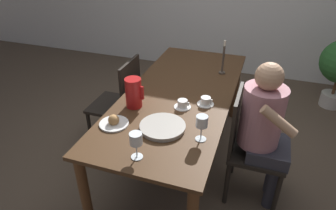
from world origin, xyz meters
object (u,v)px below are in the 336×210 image
(wine_glass_juice, at_px, (136,140))
(teacup_across, at_px, (206,101))
(bread_plate, at_px, (114,122))
(candlestick_tall, at_px, (223,61))
(chair_person_side, at_px, (249,144))
(person_seated, at_px, (265,126))
(serving_tray, at_px, (163,127))
(wine_glass_water, at_px, (202,122))
(teacup_near_person, at_px, (183,104))
(red_pitcher, at_px, (134,93))
(chair_opposite, at_px, (120,102))

(wine_glass_juice, distance_m, teacup_across, 0.79)
(wine_glass_juice, bearing_deg, bread_plate, 137.88)
(wine_glass_juice, distance_m, candlestick_tall, 1.38)
(chair_person_side, xyz_separation_m, wine_glass_juice, (-0.62, -0.68, 0.38))
(person_seated, bearing_deg, serving_tray, -63.99)
(wine_glass_water, xyz_separation_m, teacup_near_person, (-0.23, 0.35, -0.11))
(wine_glass_juice, relative_size, serving_tray, 0.55)
(wine_glass_juice, bearing_deg, teacup_across, 71.17)
(bread_plate, bearing_deg, chair_person_side, 24.24)
(person_seated, relative_size, serving_tray, 3.70)
(teacup_near_person, bearing_deg, red_pitcher, -164.18)
(person_seated, relative_size, teacup_near_person, 8.94)
(wine_glass_water, relative_size, teacup_near_person, 1.36)
(person_seated, xyz_separation_m, teacup_near_person, (-0.62, -0.01, 0.07))
(chair_opposite, relative_size, teacup_across, 6.93)
(wine_glass_juice, distance_m, serving_tray, 0.35)
(person_seated, distance_m, wine_glass_water, 0.56)
(wine_glass_water, xyz_separation_m, bread_plate, (-0.61, -0.03, -0.11))
(wine_glass_juice, xyz_separation_m, teacup_near_person, (0.09, 0.64, -0.10))
(wine_glass_juice, relative_size, candlestick_tall, 0.55)
(teacup_near_person, bearing_deg, wine_glass_juice, -98.43)
(teacup_across, height_order, serving_tray, teacup_across)
(person_seated, bearing_deg, red_pitcher, -83.40)
(person_seated, xyz_separation_m, bread_plate, (-1.00, -0.39, 0.06))
(serving_tray, height_order, candlestick_tall, candlestick_tall)
(chair_opposite, distance_m, serving_tray, 0.94)
(chair_opposite, distance_m, candlestick_tall, 1.04)
(red_pitcher, xyz_separation_m, teacup_across, (0.51, 0.20, -0.09))
(serving_tray, bearing_deg, red_pitcher, 145.41)
(chair_person_side, height_order, chair_opposite, same)
(person_seated, xyz_separation_m, wine_glass_juice, (-0.71, -0.65, 0.17))
(chair_opposite, distance_m, person_seated, 1.37)
(wine_glass_juice, bearing_deg, chair_person_side, 47.39)
(serving_tray, bearing_deg, chair_person_side, 31.22)
(serving_tray, relative_size, candlestick_tall, 0.99)
(candlestick_tall, bearing_deg, chair_opposite, -155.29)
(wine_glass_juice, distance_m, teacup_near_person, 0.66)
(candlestick_tall, bearing_deg, person_seated, -57.82)
(serving_tray, bearing_deg, wine_glass_water, -6.70)
(candlestick_tall, bearing_deg, teacup_near_person, -103.90)
(chair_person_side, relative_size, teacup_across, 6.93)
(bread_plate, xyz_separation_m, candlestick_tall, (0.56, 1.09, 0.10))
(candlestick_tall, bearing_deg, wine_glass_juice, -101.33)
(chair_opposite, height_order, bread_plate, chair_opposite)
(wine_glass_water, distance_m, candlestick_tall, 1.06)
(wine_glass_water, relative_size, wine_glass_juice, 1.02)
(red_pitcher, bearing_deg, wine_glass_juice, -64.12)
(chair_opposite, xyz_separation_m, wine_glass_juice, (0.61, -0.95, 0.38))
(wine_glass_water, bearing_deg, candlestick_tall, 92.70)
(chair_opposite, xyz_separation_m, candlestick_tall, (0.88, 0.41, 0.38))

